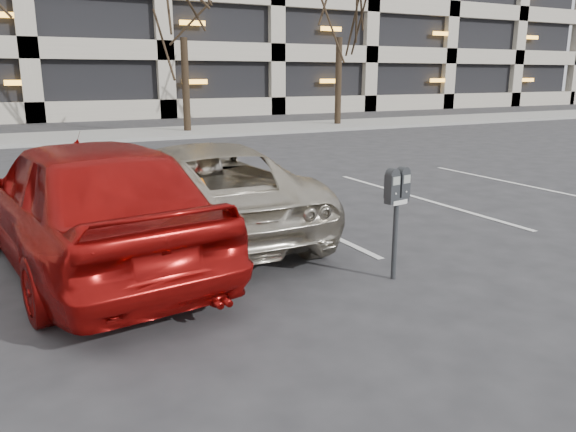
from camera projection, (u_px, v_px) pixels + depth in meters
name	position (u px, v px, depth m)	size (l,w,h in m)	color
ground	(271.00, 269.00, 6.69)	(140.00, 140.00, 0.00)	#28282B
sidewalk	(82.00, 137.00, 20.47)	(80.00, 4.00, 0.12)	gray
stall_lines	(114.00, 236.00, 8.05)	(16.90, 5.20, 0.00)	silver
parking_meter	(397.00, 196.00, 6.15)	(0.34, 0.18, 1.25)	black
suv_silver	(200.00, 189.00, 8.04)	(2.30, 4.85, 1.34)	#BCB3A0
car_red	(88.00, 202.00, 6.51)	(1.93, 4.80, 1.63)	#9A0F0E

